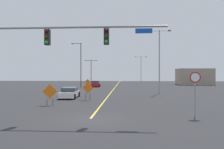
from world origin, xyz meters
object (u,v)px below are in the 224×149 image
at_px(street_lamp_near_right, 91,69).
at_px(construction_sign_median_near, 50,92).
at_px(construction_sign_right_lane, 88,89).
at_px(car_red_distant, 96,84).
at_px(street_lamp_mid_right, 159,57).
at_px(traffic_signal_assembly, 49,45).
at_px(stop_sign, 195,85).
at_px(car_white_far, 70,93).
at_px(construction_sign_right_shoulder, 88,83).
at_px(street_lamp_near_left, 80,63).
at_px(street_lamp_far_left, 141,67).

relative_size(street_lamp_near_right, construction_sign_median_near, 3.53).
bearing_deg(construction_sign_right_lane, car_red_distant, 95.92).
bearing_deg(street_lamp_mid_right, construction_sign_right_lane, -136.85).
bearing_deg(traffic_signal_assembly, construction_sign_right_lane, 84.97).
height_order(stop_sign, construction_sign_right_lane, stop_sign).
bearing_deg(street_lamp_near_right, traffic_signal_assembly, -84.25).
bearing_deg(construction_sign_median_near, car_white_far, 87.98).
xyz_separation_m(construction_sign_right_shoulder, car_red_distant, (0.63, 6.91, -0.58)).
distance_m(street_lamp_near_left, construction_sign_right_shoulder, 5.82).
xyz_separation_m(street_lamp_near_right, construction_sign_right_shoulder, (2.57, -20.44, -3.02)).
bearing_deg(construction_sign_median_near, construction_sign_right_shoulder, 90.92).
distance_m(construction_sign_median_near, construction_sign_right_shoulder, 22.68).
relative_size(street_lamp_far_left, construction_sign_median_near, 4.43).
bearing_deg(street_lamp_near_left, street_lamp_far_left, 61.06).
xyz_separation_m(street_lamp_near_right, street_lamp_near_left, (0.34, -16.89, 1.02)).
height_order(traffic_signal_assembly, construction_sign_right_shoulder, traffic_signal_assembly).
bearing_deg(street_lamp_near_left, street_lamp_mid_right, -41.80).
bearing_deg(street_lamp_mid_right, car_red_distant, 125.75).
relative_size(car_white_far, car_red_distant, 1.07).
xyz_separation_m(street_lamp_near_right, car_red_distant, (3.20, -13.53, -3.60)).
height_order(street_lamp_far_left, construction_sign_right_lane, street_lamp_far_left).
xyz_separation_m(traffic_signal_assembly, car_red_distant, (-1.74, 35.48, -4.25)).
bearing_deg(street_lamp_near_left, street_lamp_near_right, 91.14).
bearing_deg(street_lamp_far_left, street_lamp_near_left, -118.94).
distance_m(stop_sign, street_lamp_far_left, 57.93).
bearing_deg(street_lamp_near_right, car_red_distant, -76.71).
distance_m(street_lamp_near_left, car_white_far, 20.54).
xyz_separation_m(traffic_signal_assembly, construction_sign_median_near, (-2.00, 5.90, -3.69)).
xyz_separation_m(street_lamp_mid_right, construction_sign_right_lane, (-9.33, -8.74, -4.28)).
bearing_deg(construction_sign_median_near, stop_sign, -21.26).
height_order(traffic_signal_assembly, construction_sign_median_near, traffic_signal_assembly).
xyz_separation_m(construction_sign_median_near, car_white_far, (0.23, 6.42, -0.61)).
bearing_deg(construction_sign_right_shoulder, street_lamp_near_left, 122.13).
bearing_deg(street_lamp_far_left, car_white_far, -104.49).
distance_m(street_lamp_far_left, car_white_far, 48.51).
relative_size(street_lamp_near_right, street_lamp_mid_right, 0.73).
bearing_deg(car_red_distant, construction_sign_median_near, -90.51).
bearing_deg(construction_sign_right_lane, street_lamp_mid_right, 43.15).
height_order(traffic_signal_assembly, street_lamp_near_left, street_lamp_near_left).
bearing_deg(traffic_signal_assembly, street_lamp_mid_right, 61.57).
xyz_separation_m(traffic_signal_assembly, street_lamp_near_right, (-4.93, 49.02, -0.66)).
bearing_deg(traffic_signal_assembly, car_red_distant, 92.81).
xyz_separation_m(traffic_signal_assembly, car_white_far, (-1.78, 12.32, -4.30)).
xyz_separation_m(street_lamp_near_left, car_red_distant, (2.86, 3.36, -4.62)).
xyz_separation_m(traffic_signal_assembly, street_lamp_near_left, (-4.60, 32.12, 0.36)).
distance_m(stop_sign, street_lamp_near_right, 50.11).
bearing_deg(street_lamp_far_left, construction_sign_median_near, -103.04).
relative_size(construction_sign_median_near, construction_sign_right_lane, 0.99).
bearing_deg(street_lamp_near_left, stop_sign, -64.71).
height_order(street_lamp_near_right, street_lamp_mid_right, street_lamp_mid_right).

